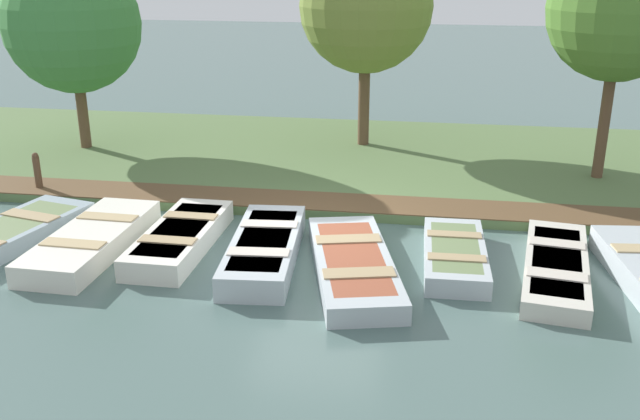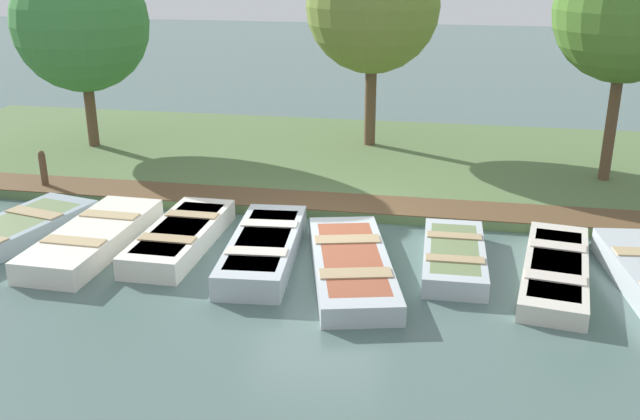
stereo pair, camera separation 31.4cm
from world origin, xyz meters
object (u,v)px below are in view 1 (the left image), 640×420
object	(u,v)px
rowboat_5	(455,255)
rowboat_0	(5,236)
rowboat_2	(180,237)
park_tree_far_left	(72,25)
park_tree_center	(620,9)
rowboat_4	(353,264)
park_tree_left	(366,6)
rowboat_6	(556,267)
rowboat_1	(92,240)
mooring_post_near	(38,174)
rowboat_3	(265,248)

from	to	relation	value
rowboat_5	rowboat_0	bearing A→B (deg)	-88.32
rowboat_0	rowboat_2	size ratio (longest dim) A/B	1.17
rowboat_2	park_tree_far_left	bearing A→B (deg)	-140.40
park_tree_center	rowboat_0	bearing A→B (deg)	-64.66
rowboat_4	park_tree_left	xyz separation A→B (m)	(-7.61, -0.61, 3.52)
rowboat_4	rowboat_6	bearing A→B (deg)	84.02
rowboat_6	park_tree_left	xyz separation A→B (m)	(-7.16, -3.88, 3.53)
park_tree_far_left	rowboat_4	bearing A→B (deg)	51.18
rowboat_1	mooring_post_near	bearing A→B (deg)	-135.10
rowboat_0	rowboat_1	size ratio (longest dim) A/B	1.08
rowboat_0	park_tree_center	xyz separation A→B (m)	(-5.33, 11.25, 3.67)
rowboat_6	rowboat_3	bearing A→B (deg)	-79.83
rowboat_0	rowboat_4	world-z (taller)	rowboat_4
rowboat_5	rowboat_6	distance (m)	1.63
rowboat_4	rowboat_6	xyz separation A→B (m)	(-0.45, 3.28, -0.01)
rowboat_5	mooring_post_near	size ratio (longest dim) A/B	2.73
rowboat_0	mooring_post_near	world-z (taller)	mooring_post_near
park_tree_left	rowboat_0	bearing A→B (deg)	-37.88
rowboat_0	rowboat_2	bearing A→B (deg)	109.58
rowboat_3	park_tree_left	xyz separation A→B (m)	(-7.30, 0.95, 3.47)
rowboat_4	park_tree_left	distance (m)	8.41
park_tree_center	rowboat_1	bearing A→B (deg)	-60.87
park_tree_left	park_tree_center	bearing A→B (deg)	69.63
rowboat_6	rowboat_5	bearing A→B (deg)	-88.25
rowboat_1	park_tree_left	distance (m)	9.11
rowboat_6	park_tree_far_left	distance (m)	12.76
rowboat_1	park_tree_center	world-z (taller)	park_tree_center
mooring_post_near	park_tree_left	size ratio (longest dim) A/B	0.18
rowboat_0	rowboat_5	bearing A→B (deg)	106.07
mooring_post_near	rowboat_6	bearing A→B (deg)	77.07
rowboat_0	rowboat_3	bearing A→B (deg)	104.03
rowboat_1	rowboat_6	xyz separation A→B (m)	(-0.22, 7.94, -0.05)
rowboat_4	park_tree_left	size ratio (longest dim) A/B	0.70
park_tree_far_left	rowboat_1	bearing A→B (deg)	26.94
rowboat_5	park_tree_left	size ratio (longest dim) A/B	0.49
rowboat_3	rowboat_0	bearing A→B (deg)	-93.79
rowboat_2	park_tree_left	size ratio (longest dim) A/B	0.58
rowboat_2	rowboat_5	distance (m)	4.82
rowboat_1	rowboat_5	bearing A→B (deg)	95.28
rowboat_1	rowboat_2	bearing A→B (deg)	105.21
rowboat_3	rowboat_5	bearing A→B (deg)	91.28
rowboat_4	rowboat_6	size ratio (longest dim) A/B	1.07
rowboat_6	mooring_post_near	xyz separation A→B (m)	(-2.39, -10.40, 0.33)
rowboat_3	mooring_post_near	bearing A→B (deg)	-119.11
rowboat_3	rowboat_4	world-z (taller)	rowboat_3
rowboat_1	rowboat_4	bearing A→B (deg)	88.72
park_tree_left	park_tree_far_left	bearing A→B (deg)	-78.59
rowboat_2	mooring_post_near	world-z (taller)	mooring_post_near
rowboat_0	park_tree_left	bearing A→B (deg)	155.29
rowboat_0	rowboat_3	size ratio (longest dim) A/B	1.09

